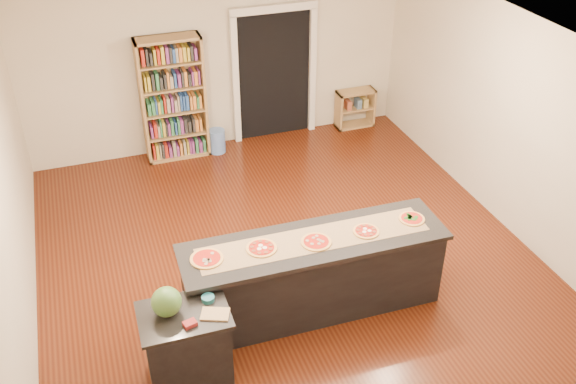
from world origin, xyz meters
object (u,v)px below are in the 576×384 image
object	(u,v)px
bookshelf	(173,99)
side_counter	(187,345)
low_shelf	(355,108)
waste_bin	(217,141)
watermelon	(166,302)
kitchen_island	(314,275)

from	to	relation	value
bookshelf	side_counter	bearing A→B (deg)	-99.57
bookshelf	low_shelf	distance (m)	3.15
waste_bin	watermelon	distance (m)	4.70
side_counter	waste_bin	xyz separation A→B (m)	(1.38, 4.43, -0.24)
waste_bin	watermelon	world-z (taller)	watermelon
kitchen_island	waste_bin	bearing A→B (deg)	93.28
kitchen_island	side_counter	bearing A→B (deg)	-159.72
waste_bin	side_counter	bearing A→B (deg)	-107.27
low_shelf	watermelon	xyz separation A→B (m)	(-3.98, -4.50, 0.66)
low_shelf	waste_bin	bearing A→B (deg)	-177.14
low_shelf	bookshelf	bearing A→B (deg)	-179.40
watermelon	kitchen_island	bearing A→B (deg)	15.97
low_shelf	watermelon	bearing A→B (deg)	-131.47
bookshelf	watermelon	bearing A→B (deg)	-101.35
bookshelf	watermelon	xyz separation A→B (m)	(-0.90, -4.47, 0.02)
kitchen_island	waste_bin	xyz separation A→B (m)	(-0.15, 3.90, -0.29)
low_shelf	waste_bin	xyz separation A→B (m)	(-2.47, -0.12, -0.14)
kitchen_island	watermelon	size ratio (longest dim) A/B	10.09
kitchen_island	bookshelf	xyz separation A→B (m)	(-0.76, 3.99, 0.49)
kitchen_island	bookshelf	distance (m)	4.10
side_counter	bookshelf	xyz separation A→B (m)	(0.76, 4.52, 0.55)
side_counter	watermelon	world-z (taller)	watermelon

